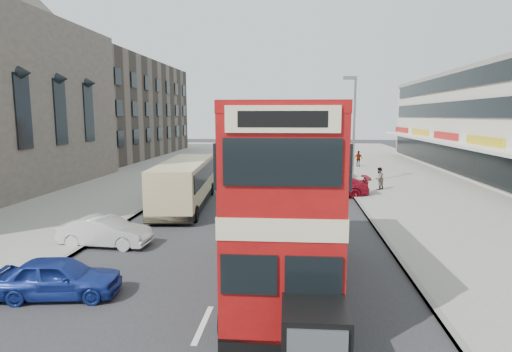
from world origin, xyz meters
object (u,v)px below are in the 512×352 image
at_px(car_left_near, 59,277).
at_px(coach, 185,182).
at_px(car_right_c, 316,158).
at_px(pedestrian_near, 379,178).
at_px(car_left_front, 105,232).
at_px(pedestrian_far, 358,159).
at_px(bus_main, 284,197).
at_px(bus_second, 292,145).
at_px(street_lamp, 353,122).
at_px(cyclist, 318,175).
at_px(car_right_b, 323,170).
at_px(car_right_a, 332,186).

bearing_deg(car_left_near, coach, -10.15).
bearing_deg(car_right_c, coach, -13.03).
height_order(car_right_c, pedestrian_near, pedestrian_near).
distance_m(car_left_front, pedestrian_far, 30.49).
height_order(bus_main, pedestrian_near, bus_main).
height_order(bus_second, car_right_c, bus_second).
xyz_separation_m(street_lamp, coach, (-10.59, -8.43, -3.33)).
height_order(coach, car_left_near, coach).
distance_m(street_lamp, coach, 13.94).
distance_m(coach, pedestrian_near, 13.57).
height_order(coach, pedestrian_near, coach).
bearing_deg(coach, bus_main, -66.31).
relative_size(car_left_front, pedestrian_far, 2.32).
height_order(car_left_front, cyclist, cyclist).
bearing_deg(bus_main, pedestrian_near, -111.15).
height_order(coach, pedestrian_far, coach).
xyz_separation_m(car_left_near, pedestrian_near, (12.63, 18.34, 0.34)).
xyz_separation_m(coach, car_left_front, (-1.29, -7.57, -0.85)).
xyz_separation_m(coach, pedestrian_near, (12.16, 6.01, -0.51)).
bearing_deg(bus_second, coach, 68.41).
bearing_deg(car_right_b, street_lamp, 20.78).
bearing_deg(car_right_b, car_left_near, -26.11).
distance_m(car_right_a, car_right_b, 8.18).
distance_m(pedestrian_far, cyclist, 10.93).
height_order(bus_main, car_right_a, bus_main).
distance_m(car_left_front, car_right_c, 31.88).
distance_m(street_lamp, car_left_near, 23.90).
bearing_deg(pedestrian_far, car_left_front, -134.38).
bearing_deg(street_lamp, car_right_a, -112.68).
height_order(pedestrian_near, pedestrian_far, pedestrian_far).
relative_size(bus_main, coach, 1.03).
distance_m(street_lamp, bus_second, 10.34).
distance_m(car_right_a, pedestrian_far, 16.00).
height_order(coach, car_right_a, coach).
height_order(car_right_b, car_right_c, car_right_b).
bearing_deg(bus_second, car_right_b, 115.05).
bearing_deg(street_lamp, car_right_b, 116.36).
bearing_deg(bus_second, street_lamp, 114.54).
bearing_deg(car_right_c, car_left_front, -10.41).
height_order(car_right_a, car_right_b, car_right_a).
relative_size(bus_second, car_right_c, 2.20).
relative_size(bus_second, car_right_a, 1.75).
relative_size(pedestrian_near, cyclist, 0.83).
bearing_deg(car_right_a, car_right_b, 177.60).
xyz_separation_m(street_lamp, car_right_c, (-2.02, 14.32, -4.14)).
bearing_deg(car_right_a, bus_second, -171.01).
xyz_separation_m(street_lamp, pedestrian_near, (1.57, -2.42, -3.84)).
bearing_deg(street_lamp, pedestrian_far, 79.26).
xyz_separation_m(coach, car_right_a, (8.75, 4.02, -0.76)).
height_order(car_left_near, car_right_a, car_right_a).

